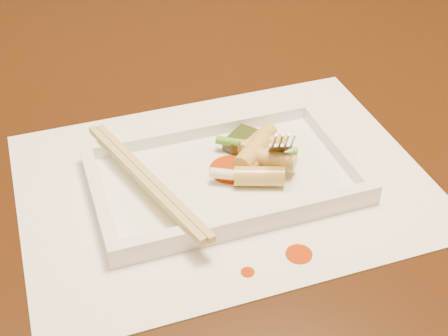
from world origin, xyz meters
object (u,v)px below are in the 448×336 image
object	(u,v)px
table	(114,179)
fork	(286,91)
plate_base	(224,179)
chopstick_a	(142,179)
placemat	(224,183)

from	to	relation	value
table	fork	xyz separation A→B (m)	(0.16, -0.15, 0.18)
plate_base	chopstick_a	distance (m)	0.08
table	placemat	distance (m)	0.22
placemat	chopstick_a	world-z (taller)	chopstick_a
placemat	table	bearing A→B (deg)	118.11
table	plate_base	size ratio (longest dim) A/B	5.38
fork	plate_base	bearing A→B (deg)	-165.58
table	placemat	world-z (taller)	placemat
table	plate_base	xyz separation A→B (m)	(0.09, -0.17, 0.11)
plate_base	chopstick_a	size ratio (longest dim) A/B	1.27
fork	chopstick_a	bearing A→B (deg)	-173.25
table	fork	world-z (taller)	fork
plate_base	placemat	bearing A→B (deg)	0.00
table	plate_base	distance (m)	0.22
plate_base	fork	xyz separation A→B (m)	(0.07, 0.02, 0.08)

